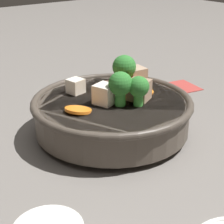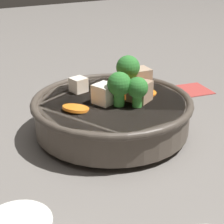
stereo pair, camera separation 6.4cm
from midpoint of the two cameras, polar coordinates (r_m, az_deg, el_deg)
name	(u,v)px [view 2 (the right image)]	position (r m, az deg, el deg)	size (l,w,h in m)	color
ground_plane	(112,133)	(0.65, 2.79, -3.28)	(3.00, 3.00, 0.00)	slate
stirfry_bowl	(113,110)	(0.64, 2.97, 0.25)	(0.27, 0.27, 0.12)	#51473D
napkin	(185,91)	(0.86, 13.21, 3.16)	(0.12, 0.10, 0.00)	#A33833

